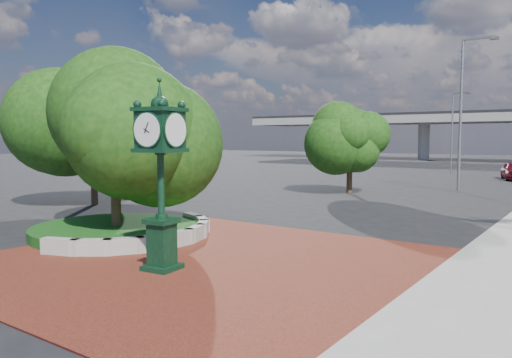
% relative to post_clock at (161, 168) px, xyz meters
% --- Properties ---
extents(ground, '(200.00, 200.00, 0.00)m').
position_rel_post_clock_xyz_m(ground, '(0.08, 2.44, -2.82)').
color(ground, black).
rests_on(ground, ground).
extents(plaza, '(12.00, 12.00, 0.04)m').
position_rel_post_clock_xyz_m(plaza, '(0.08, 1.44, -2.80)').
color(plaza, maroon).
rests_on(plaza, ground).
extents(planter_wall, '(2.96, 6.77, 0.54)m').
position_rel_post_clock_xyz_m(planter_wall, '(-2.63, 2.44, -2.55)').
color(planter_wall, '#9E9B93').
rests_on(planter_wall, ground).
extents(grass_bed, '(6.10, 6.10, 0.40)m').
position_rel_post_clock_xyz_m(grass_bed, '(-4.92, 2.44, -2.62)').
color(grass_bed, '#134413').
rests_on(grass_bed, ground).
extents(tree_planter, '(5.20, 5.20, 6.33)m').
position_rel_post_clock_xyz_m(tree_planter, '(-4.92, 2.44, 0.90)').
color(tree_planter, '#38281C').
rests_on(tree_planter, ground).
extents(tree_northwest, '(5.60, 5.60, 6.93)m').
position_rel_post_clock_xyz_m(tree_northwest, '(-12.92, 7.44, 1.30)').
color(tree_northwest, '#38281C').
rests_on(tree_northwest, ground).
extents(tree_street, '(4.40, 4.40, 5.45)m').
position_rel_post_clock_xyz_m(tree_street, '(-3.92, 20.44, 0.42)').
color(tree_street, '#38281C').
rests_on(tree_street, ground).
extents(post_clock, '(1.17, 1.17, 5.14)m').
position_rel_post_clock_xyz_m(post_clock, '(0.00, 0.00, 0.00)').
color(post_clock, black).
rests_on(post_clock, ground).
extents(street_lamp_near, '(2.26, 0.31, 10.05)m').
position_rel_post_clock_xyz_m(street_lamp_near, '(1.90, 25.44, 3.07)').
color(street_lamp_near, slate).
rests_on(street_lamp_near, ground).
extents(street_lamp_far, '(1.78, 0.53, 8.02)m').
position_rel_post_clock_xyz_m(street_lamp_far, '(-2.89, 42.34, 1.88)').
color(street_lamp_far, slate).
rests_on(street_lamp_far, ground).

